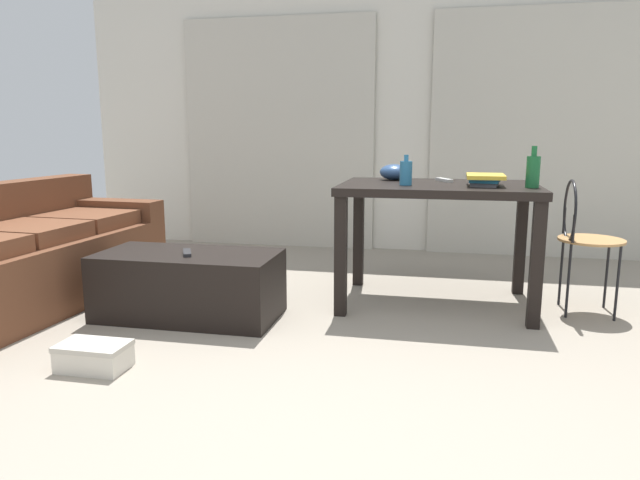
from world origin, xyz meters
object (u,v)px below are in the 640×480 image
(bowl, at_px, (394,172))
(book_stack, at_px, (485,179))
(craft_table, at_px, (438,201))
(wire_chair, at_px, (581,230))
(shoebox, at_px, (94,356))
(couch, at_px, (20,259))
(coffee_table, at_px, (189,285))
(bottle_far, at_px, (533,171))
(tv_remote_primary, at_px, (187,253))
(bottle_near, at_px, (406,173))
(tv_remote_on_table, at_px, (444,180))

(bowl, bearing_deg, book_stack, -29.86)
(book_stack, bearing_deg, craft_table, 162.10)
(wire_chair, bearing_deg, shoebox, -149.42)
(couch, bearing_deg, wire_chair, 9.87)
(craft_table, distance_m, book_stack, 0.32)
(coffee_table, distance_m, craft_table, 1.62)
(bottle_far, bearing_deg, couch, -171.58)
(book_stack, bearing_deg, bottle_far, -9.68)
(bottle_far, relative_size, shoebox, 0.75)
(craft_table, relative_size, tv_remote_primary, 6.91)
(bottle_far, xyz_separation_m, tv_remote_primary, (-1.96, -0.49, -0.47))
(craft_table, height_order, bottle_near, bottle_near)
(craft_table, height_order, bottle_far, bottle_far)
(wire_chair, relative_size, bottle_near, 4.45)
(couch, bearing_deg, craft_table, 12.96)
(bottle_far, distance_m, book_stack, 0.27)
(wire_chair, bearing_deg, coffee_table, -165.57)
(shoebox, bearing_deg, bowl, 53.02)
(book_stack, relative_size, tv_remote_primary, 1.71)
(couch, height_order, craft_table, craft_table)
(bowl, bearing_deg, couch, -159.93)
(couch, height_order, tv_remote_on_table, tv_remote_on_table)
(tv_remote_on_table, bearing_deg, wire_chair, -39.18)
(wire_chair, height_order, bottle_near, bottle_near)
(coffee_table, relative_size, book_stack, 3.55)
(couch, relative_size, tv_remote_on_table, 11.27)
(wire_chair, height_order, tv_remote_primary, wire_chair)
(bottle_near, height_order, shoebox, bottle_near)
(coffee_table, bearing_deg, bottle_far, 12.94)
(couch, height_order, bottle_near, bottle_near)
(book_stack, bearing_deg, coffee_table, -163.77)
(tv_remote_on_table, bearing_deg, bottle_near, -150.81)
(bowl, distance_m, book_stack, 0.66)
(wire_chair, distance_m, book_stack, 0.66)
(shoebox, bearing_deg, bottle_near, 43.75)
(craft_table, bearing_deg, wire_chair, 0.19)
(tv_remote_on_table, bearing_deg, book_stack, -75.65)
(bottle_far, bearing_deg, wire_chair, 23.23)
(craft_table, relative_size, bottle_far, 5.03)
(bottle_near, relative_size, bottle_far, 0.76)
(book_stack, xyz_separation_m, tv_remote_primary, (-1.70, -0.53, -0.42))
(couch, distance_m, book_stack, 2.95)
(wire_chair, xyz_separation_m, shoebox, (-2.39, -1.42, -0.45))
(bottle_near, distance_m, book_stack, 0.47)
(bottle_near, relative_size, tv_remote_on_table, 1.01)
(bowl, xyz_separation_m, book_stack, (0.57, -0.33, -0.01))
(wire_chair, height_order, bowl, bowl)
(craft_table, bearing_deg, coffee_table, -157.82)
(couch, relative_size, shoebox, 6.36)
(wire_chair, bearing_deg, bottle_near, -173.09)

